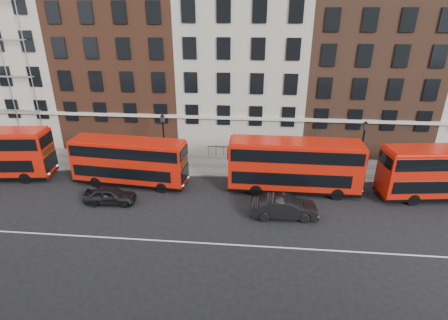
# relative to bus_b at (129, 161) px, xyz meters

# --- Properties ---
(ground) EXTENTS (120.00, 120.00, 0.00)m
(ground) POSITION_rel_bus_b_xyz_m (9.14, -5.83, -2.22)
(ground) COLOR black
(ground) RESTS_ON ground
(pavement) EXTENTS (80.00, 5.00, 0.15)m
(pavement) POSITION_rel_bus_b_xyz_m (9.14, 4.67, -2.15)
(pavement) COLOR gray
(pavement) RESTS_ON ground
(kerb) EXTENTS (80.00, 0.30, 0.16)m
(kerb) POSITION_rel_bus_b_xyz_m (9.14, 2.17, -2.14)
(kerb) COLOR gray
(kerb) RESTS_ON ground
(road_centre_line) EXTENTS (70.00, 0.12, 0.01)m
(road_centre_line) POSITION_rel_bus_b_xyz_m (9.14, -7.83, -2.22)
(road_centre_line) COLOR white
(road_centre_line) RESTS_ON ground
(building_terrace) EXTENTS (64.00, 11.95, 22.00)m
(building_terrace) POSITION_rel_bus_b_xyz_m (8.83, 12.05, 8.01)
(building_terrace) COLOR #B3A99A
(building_terrace) RESTS_ON ground
(bus_b) EXTENTS (10.04, 3.23, 4.15)m
(bus_b) POSITION_rel_bus_b_xyz_m (0.00, 0.00, 0.00)
(bus_b) COLOR red
(bus_b) RESTS_ON ground
(bus_c) EXTENTS (10.82, 2.71, 4.54)m
(bus_c) POSITION_rel_bus_b_xyz_m (14.01, -0.00, 0.21)
(bus_c) COLOR red
(bus_c) RESTS_ON ground
(bus_d) EXTENTS (10.64, 3.82, 4.37)m
(bus_d) POSITION_rel_bus_b_xyz_m (26.04, -0.01, 0.12)
(bus_d) COLOR red
(bus_d) RESTS_ON ground
(car_rear) EXTENTS (4.12, 1.83, 1.38)m
(car_rear) POSITION_rel_bus_b_xyz_m (-0.53, -3.36, -1.54)
(car_rear) COLOR black
(car_rear) RESTS_ON ground
(car_front) EXTENTS (5.00, 1.92, 1.62)m
(car_front) POSITION_rel_bus_b_xyz_m (13.07, -4.08, -1.41)
(car_front) COLOR black
(car_front) RESTS_ON ground
(lamp_post_left) EXTENTS (0.44, 0.44, 5.33)m
(lamp_post_left) POSITION_rel_bus_b_xyz_m (2.26, 3.46, 0.85)
(lamp_post_left) COLOR black
(lamp_post_left) RESTS_ON pavement
(lamp_post_right) EXTENTS (0.44, 0.44, 5.33)m
(lamp_post_right) POSITION_rel_bus_b_xyz_m (20.14, 2.99, 0.85)
(lamp_post_right) COLOR black
(lamp_post_right) RESTS_ON pavement
(iron_railings) EXTENTS (6.60, 0.06, 1.00)m
(iron_railings) POSITION_rel_bus_b_xyz_m (9.14, 6.87, -1.57)
(iron_railings) COLOR black
(iron_railings) RESTS_ON pavement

